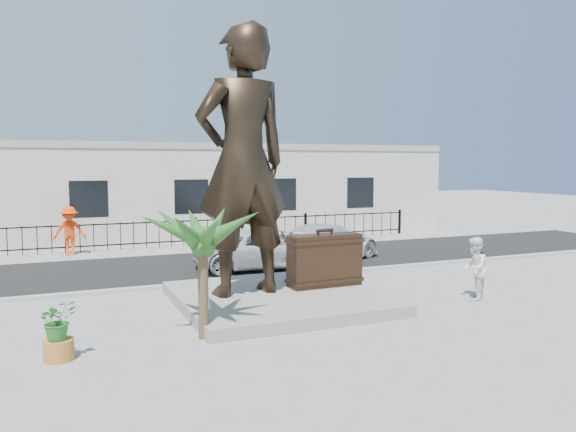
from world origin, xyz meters
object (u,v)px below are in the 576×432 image
Objects in this scene: suitcase at (325,260)px; car_white at (263,249)px; statue at (243,161)px; tourist at (474,268)px.

suitcase is 4.67m from car_white.
car_white is at bearing -122.37° from statue.
statue is 4.01× the size of tourist.
tourist is 7.60m from car_white.
suitcase is at bearing 173.29° from statue.
tourist is at bearing 155.60° from statue.
statue is at bearing 158.85° from car_white.
suitcase is at bearing -173.51° from car_white.
tourist reaches higher than car_white.
statue reaches higher than suitcase.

